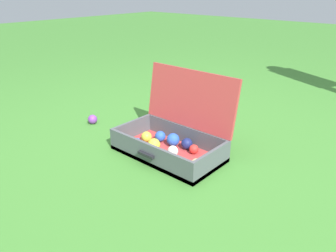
# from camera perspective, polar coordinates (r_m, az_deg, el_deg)

# --- Properties ---
(ground_plane) EXTENTS (16.00, 16.00, 0.00)m
(ground_plane) POSITION_cam_1_polar(r_m,az_deg,el_deg) (1.99, 1.95, -4.54)
(ground_plane) COLOR #3D7A2D
(open_suitcase) EXTENTS (0.63, 0.43, 0.47)m
(open_suitcase) POSITION_cam_1_polar(r_m,az_deg,el_deg) (1.95, 1.02, -1.63)
(open_suitcase) COLOR #B23838
(open_suitcase) RESTS_ON ground
(stray_ball_on_grass) EXTENTS (0.07, 0.07, 0.07)m
(stray_ball_on_grass) POSITION_cam_1_polar(r_m,az_deg,el_deg) (2.44, -12.89, 1.13)
(stray_ball_on_grass) COLOR purple
(stray_ball_on_grass) RESTS_ON ground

